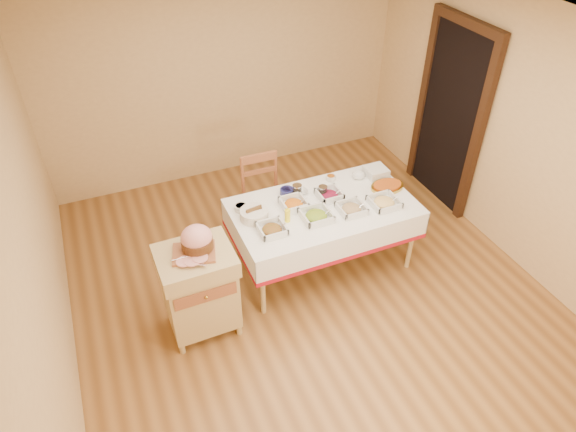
{
  "coord_description": "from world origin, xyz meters",
  "views": [
    {
      "loc": [
        -1.62,
        -3.31,
        3.81
      ],
      "look_at": [
        -0.13,
        0.2,
        0.83
      ],
      "focal_mm": 32.0,
      "sensor_mm": 36.0,
      "label": 1
    }
  ],
  "objects_px": {
    "preserve_jar_right": "(323,192)",
    "bread_basket": "(254,214)",
    "butcher_cart": "(199,287)",
    "mustard_bottle": "(287,215)",
    "preserve_jar_left": "(297,191)",
    "dining_table": "(323,219)",
    "dining_chair": "(264,198)",
    "plate_stack": "(376,172)",
    "brass_platter": "(387,186)",
    "ham_on_board": "(196,241)"
  },
  "relations": [
    {
      "from": "dining_chair",
      "to": "mustard_bottle",
      "type": "xyz_separation_m",
      "value": [
        -0.05,
        -0.76,
        0.32
      ]
    },
    {
      "from": "mustard_bottle",
      "to": "ham_on_board",
      "type": "bearing_deg",
      "value": -164.89
    },
    {
      "from": "preserve_jar_left",
      "to": "preserve_jar_right",
      "type": "xyz_separation_m",
      "value": [
        0.23,
        -0.12,
        -0.0
      ]
    },
    {
      "from": "preserve_jar_left",
      "to": "brass_platter",
      "type": "distance_m",
      "value": 0.95
    },
    {
      "from": "brass_platter",
      "to": "bread_basket",
      "type": "bearing_deg",
      "value": 177.98
    },
    {
      "from": "ham_on_board",
      "to": "preserve_jar_right",
      "type": "bearing_deg",
      "value": 19.08
    },
    {
      "from": "dining_table",
      "to": "ham_on_board",
      "type": "relative_size",
      "value": 4.83
    },
    {
      "from": "butcher_cart",
      "to": "mustard_bottle",
      "type": "bearing_deg",
      "value": 16.2
    },
    {
      "from": "plate_stack",
      "to": "brass_platter",
      "type": "bearing_deg",
      "value": -92.02
    },
    {
      "from": "dining_chair",
      "to": "brass_platter",
      "type": "distance_m",
      "value": 1.33
    },
    {
      "from": "dining_chair",
      "to": "mustard_bottle",
      "type": "distance_m",
      "value": 0.83
    },
    {
      "from": "ham_on_board",
      "to": "bread_basket",
      "type": "relative_size",
      "value": 1.38
    },
    {
      "from": "dining_chair",
      "to": "plate_stack",
      "type": "bearing_deg",
      "value": -19.46
    },
    {
      "from": "dining_table",
      "to": "dining_chair",
      "type": "relative_size",
      "value": 1.84
    },
    {
      "from": "butcher_cart",
      "to": "dining_chair",
      "type": "relative_size",
      "value": 0.92
    },
    {
      "from": "dining_table",
      "to": "butcher_cart",
      "type": "bearing_deg",
      "value": -165.32
    },
    {
      "from": "preserve_jar_right",
      "to": "preserve_jar_left",
      "type": "bearing_deg",
      "value": 153.35
    },
    {
      "from": "ham_on_board",
      "to": "bread_basket",
      "type": "xyz_separation_m",
      "value": [
        0.65,
        0.41,
        -0.21
      ]
    },
    {
      "from": "dining_table",
      "to": "butcher_cart",
      "type": "height_order",
      "value": "butcher_cart"
    },
    {
      "from": "butcher_cart",
      "to": "preserve_jar_right",
      "type": "bearing_deg",
      "value": 19.67
    },
    {
      "from": "dining_chair",
      "to": "ham_on_board",
      "type": "height_order",
      "value": "ham_on_board"
    },
    {
      "from": "ham_on_board",
      "to": "preserve_jar_right",
      "type": "distance_m",
      "value": 1.52
    },
    {
      "from": "preserve_jar_right",
      "to": "bread_basket",
      "type": "distance_m",
      "value": 0.77
    },
    {
      "from": "preserve_jar_left",
      "to": "mustard_bottle",
      "type": "bearing_deg",
      "value": -125.8
    },
    {
      "from": "ham_on_board",
      "to": "bread_basket",
      "type": "height_order",
      "value": "ham_on_board"
    },
    {
      "from": "dining_table",
      "to": "mustard_bottle",
      "type": "height_order",
      "value": "mustard_bottle"
    },
    {
      "from": "preserve_jar_right",
      "to": "mustard_bottle",
      "type": "xyz_separation_m",
      "value": [
        -0.49,
        -0.24,
        0.02
      ]
    },
    {
      "from": "bread_basket",
      "to": "preserve_jar_left",
      "type": "bearing_deg",
      "value": 20.09
    },
    {
      "from": "dining_chair",
      "to": "preserve_jar_right",
      "type": "relative_size",
      "value": 8.49
    },
    {
      "from": "preserve_jar_right",
      "to": "bread_basket",
      "type": "xyz_separation_m",
      "value": [
        -0.77,
        -0.08,
        -0.0
      ]
    },
    {
      "from": "dining_table",
      "to": "dining_chair",
      "type": "bearing_deg",
      "value": 119.3
    },
    {
      "from": "preserve_jar_right",
      "to": "ham_on_board",
      "type": "bearing_deg",
      "value": -160.92
    },
    {
      "from": "preserve_jar_left",
      "to": "mustard_bottle",
      "type": "height_order",
      "value": "mustard_bottle"
    },
    {
      "from": "preserve_jar_left",
      "to": "ham_on_board",
      "type": "bearing_deg",
      "value": -152.9
    },
    {
      "from": "dining_table",
      "to": "preserve_jar_right",
      "type": "bearing_deg",
      "value": 67.58
    },
    {
      "from": "dining_chair",
      "to": "mustard_bottle",
      "type": "height_order",
      "value": "dining_chair"
    },
    {
      "from": "plate_stack",
      "to": "dining_chair",
      "type": "bearing_deg",
      "value": 160.54
    },
    {
      "from": "butcher_cart",
      "to": "mustard_bottle",
      "type": "distance_m",
      "value": 1.06
    },
    {
      "from": "brass_platter",
      "to": "butcher_cart",
      "type": "bearing_deg",
      "value": -169.65
    },
    {
      "from": "brass_platter",
      "to": "dining_chair",
      "type": "bearing_deg",
      "value": 150.02
    },
    {
      "from": "preserve_jar_left",
      "to": "brass_platter",
      "type": "height_order",
      "value": "preserve_jar_left"
    },
    {
      "from": "preserve_jar_left",
      "to": "plate_stack",
      "type": "relative_size",
      "value": 0.56
    },
    {
      "from": "ham_on_board",
      "to": "preserve_jar_left",
      "type": "relative_size",
      "value": 3.07
    },
    {
      "from": "dining_table",
      "to": "dining_chair",
      "type": "xyz_separation_m",
      "value": [
        -0.38,
        0.68,
        -0.09
      ]
    },
    {
      "from": "brass_platter",
      "to": "mustard_bottle",
      "type": "bearing_deg",
      "value": -174.65
    },
    {
      "from": "ham_on_board",
      "to": "preserve_jar_left",
      "type": "height_order",
      "value": "ham_on_board"
    },
    {
      "from": "plate_stack",
      "to": "brass_platter",
      "type": "xyz_separation_m",
      "value": [
        -0.01,
        -0.25,
        -0.03
      ]
    },
    {
      "from": "bread_basket",
      "to": "plate_stack",
      "type": "bearing_deg",
      "value": 7.71
    },
    {
      "from": "butcher_cart",
      "to": "preserve_jar_left",
      "type": "xyz_separation_m",
      "value": [
        1.23,
        0.64,
        0.29
      ]
    },
    {
      "from": "mustard_bottle",
      "to": "dining_table",
      "type": "bearing_deg",
      "value": 11.15
    }
  ]
}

